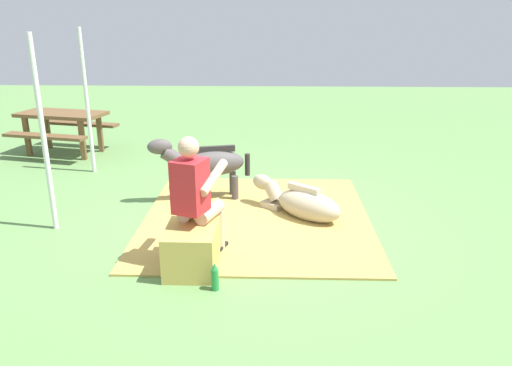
{
  "coord_description": "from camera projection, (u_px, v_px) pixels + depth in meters",
  "views": [
    {
      "loc": [
        -5.61,
        -0.25,
        2.39
      ],
      "look_at": [
        -0.2,
        -0.08,
        0.55
      ],
      "focal_mm": 34.85,
      "sensor_mm": 36.0,
      "label": 1
    }
  ],
  "objects": [
    {
      "name": "soda_bottle",
      "position": [
        215.0,
        277.0,
        4.51
      ],
      "size": [
        0.07,
        0.07,
        0.27
      ],
      "color": "#268C3F",
      "rests_on": "ground"
    },
    {
      "name": "picnic_bench",
      "position": [
        62.0,
        122.0,
        8.83
      ],
      "size": [
        1.59,
        1.75,
        0.75
      ],
      "color": "brown",
      "rests_on": "ground"
    },
    {
      "name": "person_seated",
      "position": [
        196.0,
        194.0,
        4.87
      ],
      "size": [
        0.72,
        0.56,
        1.32
      ],
      "color": "#D8AD8C",
      "rests_on": "ground"
    },
    {
      "name": "hay_bale",
      "position": [
        192.0,
        247.0,
        4.88
      ],
      "size": [
        0.71,
        0.48,
        0.44
      ],
      "primitive_type": "cube",
      "color": "tan",
      "rests_on": "ground"
    },
    {
      "name": "hay_patch",
      "position": [
        257.0,
        217.0,
        6.14
      ],
      "size": [
        2.97,
        2.75,
        0.02
      ],
      "primitive_type": "cube",
      "color": "tan",
      "rests_on": "ground"
    },
    {
      "name": "pony_lying",
      "position": [
        302.0,
        203.0,
        6.11
      ],
      "size": [
        1.06,
        1.21,
        0.42
      ],
      "color": "tan",
      "rests_on": "ground"
    },
    {
      "name": "ground_plane",
      "position": [
        250.0,
        220.0,
        6.08
      ],
      "size": [
        24.0,
        24.0,
        0.0
      ],
      "primitive_type": "plane",
      "color": "#608C4C"
    },
    {
      "name": "pony_standing",
      "position": [
        206.0,
        163.0,
        6.59
      ],
      "size": [
        0.53,
        1.33,
        0.88
      ],
      "color": "#4C4747",
      "rests_on": "ground"
    },
    {
      "name": "tent_pole_left",
      "position": [
        43.0,
        136.0,
        5.51
      ],
      "size": [
        0.06,
        0.06,
        2.22
      ],
      "primitive_type": "cylinder",
      "color": "silver",
      "rests_on": "ground"
    },
    {
      "name": "tent_pole_right",
      "position": [
        87.0,
        102.0,
        7.61
      ],
      "size": [
        0.06,
        0.06,
        2.22
      ],
      "primitive_type": "cylinder",
      "color": "silver",
      "rests_on": "ground"
    }
  ]
}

